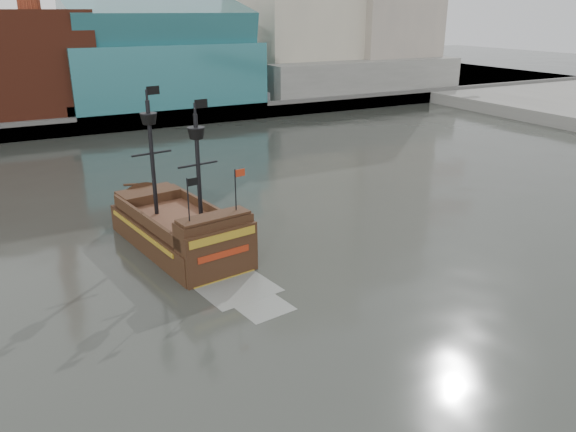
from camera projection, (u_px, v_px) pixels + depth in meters
ground at (356, 338)px, 30.81m from camera, size 400.00×400.00×0.00m
promenade_far at (80, 99)px, 106.64m from camera, size 220.00×60.00×2.00m
seawall at (113, 123)px, 82.11m from camera, size 220.00×1.00×2.60m
crane_b at (441, 15)px, 140.52m from camera, size 19.10×4.00×26.25m
pirate_ship at (180, 234)px, 42.03m from camera, size 7.50×17.61×12.76m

